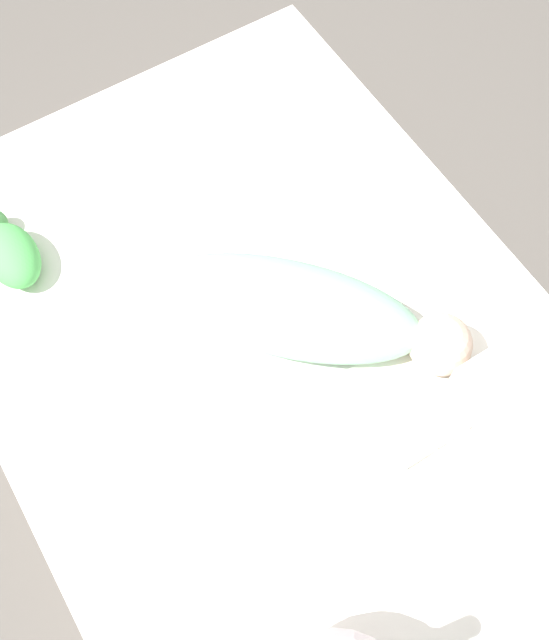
# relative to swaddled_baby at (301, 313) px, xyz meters

# --- Properties ---
(ground_plane) EXTENTS (12.00, 12.00, 0.00)m
(ground_plane) POSITION_rel_swaddled_baby_xyz_m (0.02, 0.06, -0.25)
(ground_plane) COLOR #514C47
(bed_mattress) EXTENTS (1.30, 0.95, 0.18)m
(bed_mattress) POSITION_rel_swaddled_baby_xyz_m (0.02, 0.06, -0.16)
(bed_mattress) COLOR white
(bed_mattress) RESTS_ON ground_plane
(burp_cloth) EXTENTS (0.19, 0.20, 0.02)m
(burp_cloth) POSITION_rel_swaddled_baby_xyz_m (-0.21, -0.10, -0.06)
(burp_cloth) COLOR white
(burp_cloth) RESTS_ON bed_mattress
(swaddled_baby) EXTENTS (0.46, 0.46, 0.14)m
(swaddled_baby) POSITION_rel_swaddled_baby_xyz_m (0.00, 0.00, 0.00)
(swaddled_baby) COLOR #99D6B2
(swaddled_baby) RESTS_ON bed_mattress
(turtle_plush) EXTENTS (0.18, 0.09, 0.07)m
(turtle_plush) POSITION_rel_swaddled_baby_xyz_m (0.39, 0.36, -0.03)
(turtle_plush) COLOR #51B756
(turtle_plush) RESTS_ON bed_mattress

